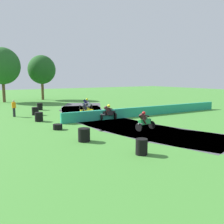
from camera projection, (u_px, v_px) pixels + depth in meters
ground_plane at (103, 120)px, 22.21m from camera, size 120.00×120.00×0.00m
track_asphalt at (114, 119)px, 22.78m from camera, size 9.86×30.72×0.01m
safety_barrier at (150, 111)px, 24.83m from camera, size 18.56×1.11×0.90m
motorcycle_lead_white at (87, 104)px, 28.86m from camera, size 1.72×1.21×1.43m
motorcycle_chase_yellow at (86, 111)px, 23.24m from camera, size 1.71×0.92×1.42m
motorcycle_trailing_black at (109, 112)px, 22.23m from camera, size 1.71×0.86×1.43m
motorcycle_fourth_green at (145, 121)px, 18.04m from camera, size 1.67×0.96×1.42m
tire_stack_near at (40, 107)px, 28.78m from camera, size 0.64×0.64×0.80m
tire_stack_mid_a at (35, 111)px, 24.95m from camera, size 0.67×0.67×0.80m
tire_stack_mid_b at (39, 117)px, 21.38m from camera, size 0.69×0.69×0.80m
tire_stack_far at (58, 127)px, 18.09m from camera, size 0.68×0.68×0.40m
tire_stack_extra_a at (84, 135)px, 14.74m from camera, size 0.72×0.72×0.80m
tire_stack_extra_b at (142, 147)px, 12.23m from camera, size 0.60×0.60×0.80m
track_marshal at (14, 108)px, 23.81m from camera, size 0.34×0.24×1.63m
tree_far_left at (42, 70)px, 41.03m from camera, size 4.53×4.53×7.43m
tree_far_right at (2, 66)px, 36.91m from camera, size 5.26×5.26×8.25m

